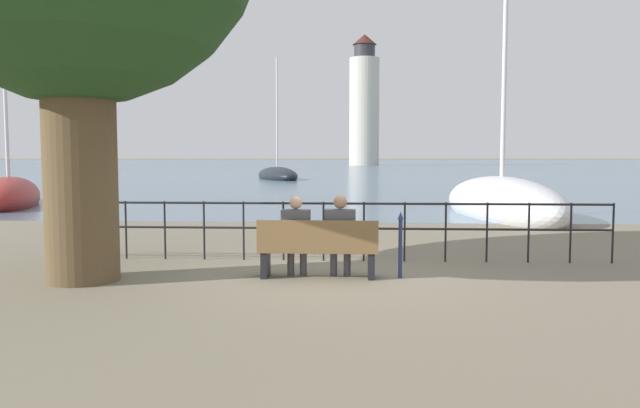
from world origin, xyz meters
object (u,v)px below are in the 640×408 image
Objects in this scene: sailboat_1 at (9,196)px; sailboat_2 at (501,204)px; seated_person_left at (296,233)px; park_bench at (318,250)px; sailboat_0 at (277,175)px; harbor_lighthouse at (364,105)px; seated_person_right at (340,232)px; closed_umbrella at (400,241)px.

sailboat_2 is (17.65, -3.38, 0.01)m from sailboat_1.
park_bench is at bearing -12.68° from seated_person_left.
park_bench is 0.18× the size of sailboat_0.
sailboat_1 reaches higher than seated_person_left.
park_bench is 1.46× the size of seated_person_left.
sailboat_1 is at bearing -97.74° from harbor_lighthouse.
harbor_lighthouse is (-2.96, 111.54, 12.18)m from sailboat_2.
sailboat_1 is at bearing 133.91° from seated_person_right.
seated_person_right is at bearing -177.20° from closed_umbrella.
seated_person_right is 1.25× the size of closed_umbrella.
sailboat_0 is 28.21m from sailboat_1.
sailboat_0 is at bearing 98.13° from park_bench.
seated_person_left is at bearing 179.86° from seated_person_right.
seated_person_right is at bearing -70.28° from sailboat_1.
park_bench is 11.32m from sailboat_2.
seated_person_left is 41.19m from sailboat_0.
seated_person_right is at bearing -103.35° from sailboat_0.
park_bench is 1.79× the size of closed_umbrella.
sailboat_2 is at bearing 63.47° from park_bench.
sailboat_0 is at bearing 51.96° from sailboat_1.
harbor_lighthouse reaches higher than sailboat_0.
sailboat_2 reaches higher than seated_person_left.
closed_umbrella is 0.10× the size of sailboat_0.
park_bench is 0.14× the size of sailboat_1.
park_bench is at bearing -90.99° from harbor_lighthouse.
seated_person_right reaches higher than park_bench.
sailboat_2 is at bearing 64.86° from seated_person_right.
sailboat_2 reaches higher than closed_umbrella.
seated_person_left is 0.68m from seated_person_right.
sailboat_1 reaches higher than sailboat_2.
park_bench is 0.07× the size of harbor_lighthouse.
harbor_lighthouse is at bearing 89.01° from park_bench.
sailboat_0 is (-6.18, 40.82, -0.38)m from seated_person_right.
sailboat_1 is at bearing -125.81° from sailboat_0.
sailboat_1 is (-12.93, 13.43, -0.33)m from seated_person_right.
sailboat_0 reaches higher than park_bench.
harbor_lighthouse is (1.76, 121.59, 11.86)m from seated_person_right.
park_bench is 122.29m from harbor_lighthouse.
sailboat_0 is 0.38× the size of harbor_lighthouse.
seated_person_left is at bearing 167.32° from park_bench.
seated_person_right is at bearing 12.42° from park_bench.
seated_person_right reaches higher than closed_umbrella.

